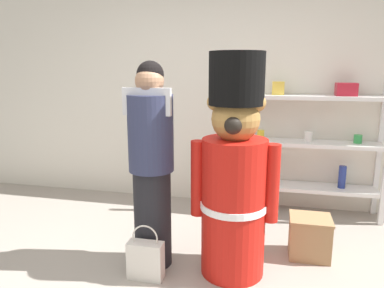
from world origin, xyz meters
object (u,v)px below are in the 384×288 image
Objects in this scene: person_shopper at (151,164)px; display_crate at (310,237)px; merchandise_shelf at (309,140)px; shopping_bag at (146,259)px; teddy_bear_guard at (234,177)px.

display_crate is at bearing 17.51° from person_shopper.
display_crate is at bearing -92.30° from merchandise_shelf.
merchandise_shelf is at bearing 51.22° from shopping_bag.
teddy_bear_guard reaches higher than person_shopper.
person_shopper is at bearing -178.61° from teddy_bear_guard.
shopping_bag is at bearing -159.12° from teddy_bear_guard.
person_shopper is (-1.28, -1.35, 0.02)m from merchandise_shelf.
person_shopper is 3.77× the size of shopping_bag.
display_crate is (1.22, 0.61, 0.02)m from shopping_bag.
display_crate is at bearing 31.90° from teddy_bear_guard.
shopping_bag is at bearing -86.42° from person_shopper.
display_crate is at bearing 26.57° from shopping_bag.
merchandise_shelf reaches higher than shopping_bag.
display_crate is (-0.04, -0.96, -0.64)m from merchandise_shelf.
merchandise_shelf is 1.48m from teddy_bear_guard.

